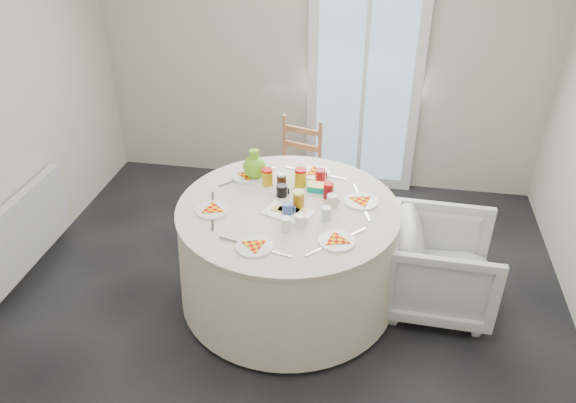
% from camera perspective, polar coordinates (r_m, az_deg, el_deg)
% --- Properties ---
extents(floor, '(4.00, 4.00, 0.00)m').
position_cam_1_polar(floor, '(3.98, -0.84, -11.62)').
color(floor, black).
rests_on(floor, ground).
extents(wall_back, '(4.00, 0.02, 2.60)m').
position_cam_1_polar(wall_back, '(5.08, 3.37, 15.33)').
color(wall_back, '#BCB5A3').
rests_on(wall_back, floor).
extents(glass_door, '(1.00, 0.08, 2.10)m').
position_cam_1_polar(glass_door, '(5.08, 7.79, 12.13)').
color(glass_door, silver).
rests_on(glass_door, floor).
extents(radiator, '(0.07, 1.00, 0.55)m').
position_cam_1_polar(radiator, '(4.58, -24.99, -2.48)').
color(radiator, silver).
rests_on(radiator, floor).
extents(table, '(1.52, 1.52, 0.77)m').
position_cam_1_polar(table, '(3.91, 0.00, -5.30)').
color(table, beige).
rests_on(table, floor).
extents(wooden_chair, '(0.47, 0.46, 0.87)m').
position_cam_1_polar(wooden_chair, '(4.78, 0.63, 3.51)').
color(wooden_chair, '#A7714B').
rests_on(wooden_chair, floor).
extents(armchair, '(0.68, 0.73, 0.72)m').
position_cam_1_polar(armchair, '(3.98, 15.45, -5.63)').
color(armchair, silver).
rests_on(armchair, floor).
extents(place_settings, '(1.46, 1.46, 0.02)m').
position_cam_1_polar(place_settings, '(3.69, 0.00, -0.40)').
color(place_settings, white).
rests_on(place_settings, table).
extents(jar_cluster, '(0.56, 0.39, 0.15)m').
position_cam_1_polar(jar_cluster, '(3.84, 0.80, 1.88)').
color(jar_cluster, olive).
rests_on(jar_cluster, table).
extents(butter_tub, '(0.13, 0.10, 0.05)m').
position_cam_1_polar(butter_tub, '(3.86, 2.97, 1.44)').
color(butter_tub, '#03978D').
rests_on(butter_tub, table).
extents(green_pitcher, '(0.19, 0.19, 0.21)m').
position_cam_1_polar(green_pitcher, '(3.99, -3.44, 3.86)').
color(green_pitcher, '#69B31A').
rests_on(green_pitcher, table).
extents(cheese_platter, '(0.35, 0.28, 0.04)m').
position_cam_1_polar(cheese_platter, '(3.61, 0.02, -1.08)').
color(cheese_platter, silver).
rests_on(cheese_platter, table).
extents(mugs_glasses, '(0.61, 0.61, 0.10)m').
position_cam_1_polar(mugs_glasses, '(3.66, 1.79, 0.06)').
color(mugs_glasses, '#B0A3A4').
rests_on(mugs_glasses, table).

